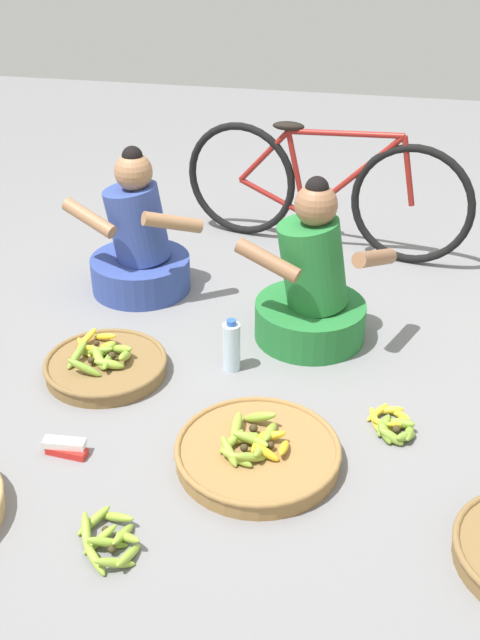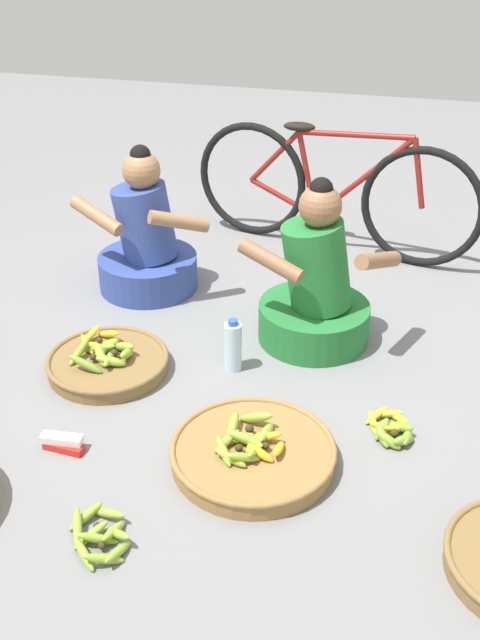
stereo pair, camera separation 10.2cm
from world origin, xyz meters
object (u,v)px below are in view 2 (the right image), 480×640
at_px(banana_basket_front_left, 108,362).
at_px(packet_carton_stack, 63,443).
at_px(vendor_woman_behind, 146,245).
at_px(loose_bananas_near_vendor, 392,429).
at_px(banana_basket_back_center, 253,452).
at_px(loose_bananas_mid_right, 100,535).
at_px(vendor_woman_front, 316,291).
at_px(water_bottle, 233,346).
at_px(bicycle_leaning, 332,190).

height_order(banana_basket_front_left, packet_carton_stack, banana_basket_front_left).
height_order(vendor_woman_behind, banana_basket_front_left, vendor_woman_behind).
xyz_separation_m(vendor_woman_behind, loose_bananas_near_vendor, (1.36, -0.93, -0.22)).
height_order(banana_basket_back_center, loose_bananas_mid_right, banana_basket_back_center).
relative_size(vendor_woman_front, banana_basket_front_left, 1.47).
bearing_deg(water_bottle, vendor_woman_behind, 134.81).
relative_size(bicycle_leaning, water_bottle, 6.71).
distance_m(banana_basket_back_center, packet_carton_stack, 0.73).
distance_m(vendor_woman_front, water_bottle, 0.48).
relative_size(vendor_woman_behind, banana_basket_front_left, 1.43).
bearing_deg(water_bottle, banana_basket_front_left, -164.18).
distance_m(banana_basket_front_left, water_bottle, 0.56).
relative_size(banana_basket_front_left, loose_bananas_mid_right, 1.91).
bearing_deg(loose_bananas_near_vendor, loose_bananas_mid_right, -137.94).
height_order(loose_bananas_mid_right, water_bottle, water_bottle).
bearing_deg(loose_bananas_mid_right, bicycle_leaning, 80.96).
bearing_deg(vendor_woman_front, packet_carton_stack, -127.44).
relative_size(vendor_woman_behind, packet_carton_stack, 4.47).
height_order(loose_bananas_mid_right, packet_carton_stack, loose_bananas_mid_right).
height_order(vendor_woman_front, banana_basket_front_left, vendor_woman_front).
relative_size(banana_basket_back_center, loose_bananas_mid_right, 2.20).
xyz_separation_m(banana_basket_back_center, water_bottle, (-0.23, 0.59, 0.07)).
bearing_deg(loose_bananas_mid_right, packet_carton_stack, 129.07).
bearing_deg(water_bottle, packet_carton_stack, -125.11).
relative_size(loose_bananas_mid_right, water_bottle, 1.13).
relative_size(loose_bananas_near_vendor, water_bottle, 1.02).
bearing_deg(packet_carton_stack, loose_bananas_near_vendor, 18.38).
bearing_deg(vendor_woman_behind, water_bottle, -45.19).
relative_size(vendor_woman_front, banana_basket_back_center, 1.28).
relative_size(vendor_woman_front, loose_bananas_near_vendor, 3.11).
distance_m(vendor_woman_behind, banana_basket_front_left, 0.82).
relative_size(banana_basket_front_left, packet_carton_stack, 3.13).
bearing_deg(banana_basket_back_center, vendor_woman_behind, 125.20).
bearing_deg(loose_bananas_mid_right, vendor_woman_behind, 105.13).
bearing_deg(banana_basket_back_center, water_bottle, 111.44).
height_order(bicycle_leaning, loose_bananas_near_vendor, bicycle_leaning).
distance_m(loose_bananas_near_vendor, packet_carton_stack, 1.28).
xyz_separation_m(vendor_woman_front, banana_basket_front_left, (-0.84, -0.49, -0.21)).
height_order(vendor_woman_front, vendor_woman_behind, vendor_woman_front).
relative_size(banana_basket_front_left, water_bottle, 2.17).
distance_m(vendor_woman_front, loose_bananas_mid_right, 1.53).
bearing_deg(vendor_woman_behind, packet_carton_stack, -83.80).
height_order(loose_bananas_near_vendor, packet_carton_stack, loose_bananas_near_vendor).
bearing_deg(vendor_woman_front, loose_bananas_mid_right, -108.12).
xyz_separation_m(loose_bananas_mid_right, water_bottle, (0.17, 1.09, 0.09)).
bearing_deg(vendor_woman_behind, banana_basket_back_center, -54.80).
distance_m(bicycle_leaning, water_bottle, 1.40).
xyz_separation_m(banana_basket_front_left, water_bottle, (0.53, 0.15, 0.07)).
bearing_deg(water_bottle, loose_bananas_mid_right, -98.61).
bearing_deg(vendor_woman_behind, loose_bananas_mid_right, -74.87).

